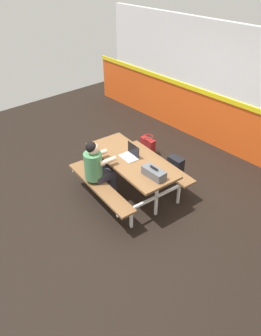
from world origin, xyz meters
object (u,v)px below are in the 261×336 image
laptop_silver (130,155)px  toolbox_grey (154,173)px  backpack_dark (176,168)px  picnic_table_main (130,167)px  student_nearer (97,167)px  tote_bag_bright (148,146)px

laptop_silver → toolbox_grey: laptop_silver is taller
toolbox_grey → backpack_dark: (-0.41, 1.05, -0.60)m
picnic_table_main → laptop_silver: laptop_silver is taller
student_nearer → toolbox_grey: (0.86, 0.47, 0.10)m
laptop_silver → tote_bag_bright: bearing=122.3°
picnic_table_main → tote_bag_bright: picnic_table_main is taller
toolbox_grey → tote_bag_bright: size_ratio=0.93×
student_nearer → laptop_silver: (0.18, 0.58, 0.08)m
picnic_table_main → backpack_dark: bearing=77.9°
toolbox_grey → tote_bag_bright: toolbox_grey is taller
student_nearer → tote_bag_bright: student_nearer is taller
laptop_silver → toolbox_grey: bearing=-9.1°
student_nearer → toolbox_grey: size_ratio=3.02×
picnic_table_main → laptop_silver: 0.22m
laptop_silver → toolbox_grey: size_ratio=0.85×
picnic_table_main → backpack_dark: 1.07m
laptop_silver → tote_bag_bright: 1.48m
backpack_dark → picnic_table_main: bearing=-102.1°
backpack_dark → tote_bag_bright: (-0.99, 0.21, -0.02)m
student_nearer → backpack_dark: 1.66m
tote_bag_bright → laptop_silver: bearing=-57.7°
student_nearer → tote_bag_bright: bearing=107.5°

